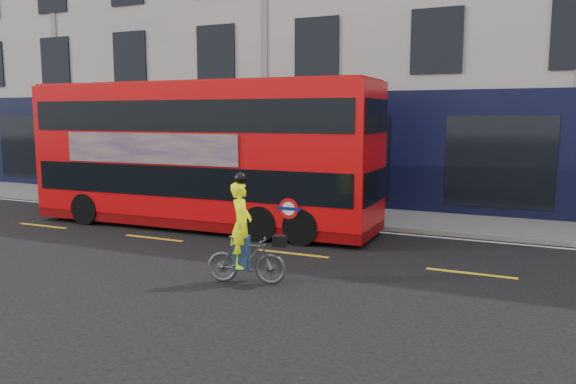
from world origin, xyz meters
The scene contains 8 objects.
ground centered at (0.00, 0.00, 0.00)m, with size 120.00×120.00×0.00m, color black.
pavement centered at (0.00, 6.50, 0.06)m, with size 60.00×3.00×0.12m, color slate.
kerb centered at (0.00, 5.00, 0.07)m, with size 60.00×0.12×0.13m, color slate.
building_terrace centered at (0.00, 12.94, 7.49)m, with size 50.00×10.07×15.00m.
road_edge_line centered at (0.00, 4.70, 0.00)m, with size 58.00×0.10×0.01m, color silver.
lane_dashes centered at (0.00, 1.50, 0.00)m, with size 58.00×0.12×0.01m, color yellow, non-canonical shape.
bus centered at (0.34, 3.34, 2.12)m, with size 10.32×2.59×4.13m.
cyclist centered at (4.11, -0.99, 0.73)m, with size 1.61×0.82×2.15m.
Camera 1 is at (9.21, -10.18, 3.21)m, focal length 35.00 mm.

